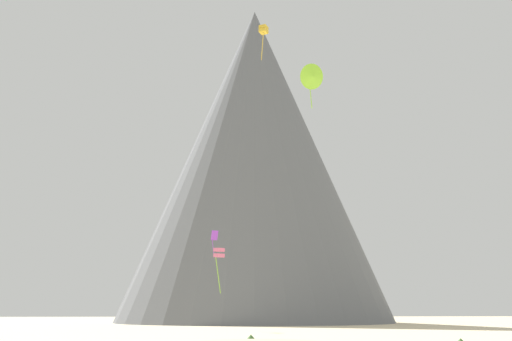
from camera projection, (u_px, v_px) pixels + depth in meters
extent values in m
cone|color=#477238|center=(251.00, 339.00, 56.85)|extent=(2.02, 2.02, 0.78)
cone|color=slate|center=(255.00, 160.00, 145.53)|extent=(62.76, 62.76, 67.59)
cone|color=slate|center=(285.00, 259.00, 137.71)|extent=(49.22, 49.22, 25.37)
cone|color=slate|center=(276.00, 263.00, 149.25)|extent=(44.00, 44.00, 25.14)
cone|color=#8CD133|center=(312.00, 77.00, 64.96)|extent=(2.61, 1.63, 2.42)
cylinder|color=#8CD133|center=(311.00, 99.00, 64.51)|extent=(0.21, 0.20, 1.93)
cube|color=#E5668C|center=(219.00, 255.00, 70.72)|extent=(1.20, 1.21, 0.44)
cube|color=#E5668C|center=(219.00, 250.00, 70.84)|extent=(1.20, 1.21, 0.44)
cylinder|color=#8CD133|center=(218.00, 275.00, 70.31)|extent=(0.61, 0.41, 3.66)
cube|color=purple|center=(215.00, 235.00, 94.02)|extent=(1.05, 0.82, 1.32)
cylinder|color=purple|center=(213.00, 248.00, 93.67)|extent=(0.32, 0.10, 2.11)
cube|color=gold|center=(264.00, 31.00, 80.75)|extent=(1.24, 1.25, 0.51)
cube|color=gold|center=(264.00, 28.00, 80.83)|extent=(1.24, 1.25, 0.51)
cylinder|color=gold|center=(262.00, 46.00, 80.37)|extent=(0.30, 0.38, 3.33)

